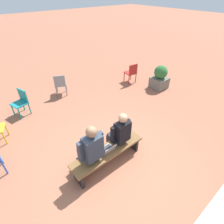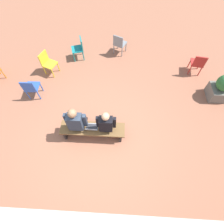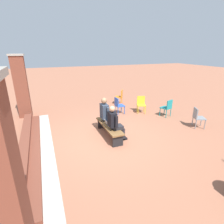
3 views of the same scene
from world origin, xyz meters
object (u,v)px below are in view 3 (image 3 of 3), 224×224
object	(u,v)px
bench	(109,127)
plastic_chair_far_left	(167,107)
person_student	(115,122)
plastic_chair_mid_courtyard	(118,105)
plastic_chair_near_bench_right	(141,103)
person_adult	(107,114)
plastic_chair_foreground	(198,117)
plastic_chair_by_pillar	(120,96)
laptop	(109,124)

from	to	relation	value
bench	plastic_chair_far_left	bearing A→B (deg)	-75.18
person_student	plastic_chair_mid_courtyard	bearing A→B (deg)	-26.57
plastic_chair_mid_courtyard	plastic_chair_near_bench_right	bearing A→B (deg)	-101.65
person_adult	plastic_chair_foreground	distance (m)	3.75
plastic_chair_far_left	plastic_chair_by_pillar	world-z (taller)	same
person_adult	plastic_chair_mid_courtyard	distance (m)	2.15
person_student	plastic_chair_by_pillar	size ratio (longest dim) A/B	1.56
plastic_chair_by_pillar	person_student	bearing A→B (deg)	153.25
bench	plastic_chair_far_left	size ratio (longest dim) A/B	2.14
plastic_chair_by_pillar	plastic_chair_foreground	xyz separation A→B (m)	(-4.30, -1.56, 0.00)
plastic_chair_mid_courtyard	person_adult	bearing A→B (deg)	143.94
person_student	plastic_chair_mid_courtyard	world-z (taller)	person_student
laptop	plastic_chair_foreground	xyz separation A→B (m)	(-0.64, -3.68, -0.02)
person_student	plastic_chair_near_bench_right	distance (m)	3.34
person_student	laptop	bearing A→B (deg)	10.95
plastic_chair_near_bench_right	plastic_chair_mid_courtyard	distance (m)	1.20
plastic_chair_foreground	plastic_chair_mid_courtyard	world-z (taller)	same
bench	plastic_chair_foreground	bearing A→B (deg)	-99.75
plastic_chair_far_left	plastic_chair_foreground	bearing A→B (deg)	-167.81
plastic_chair_far_left	plastic_chair_near_bench_right	size ratio (longest dim) A/B	1.00
bench	plastic_chair_foreground	xyz separation A→B (m)	(-0.63, -3.67, 0.13)
plastic_chair_far_left	plastic_chair_by_pillar	bearing A→B (deg)	23.78
plastic_chair_far_left	plastic_chair_mid_courtyard	bearing A→B (deg)	58.40
bench	plastic_chair_near_bench_right	bearing A→B (deg)	-52.94
person_adult	plastic_chair_foreground	xyz separation A→B (m)	(-1.03, -3.60, -0.26)
plastic_chair_near_bench_right	plastic_chair_mid_courtyard	xyz separation A→B (m)	(0.24, 1.17, 0.00)
bench	plastic_chair_mid_courtyard	distance (m)	2.51
laptop	plastic_chair_near_bench_right	world-z (taller)	plastic_chair_near_bench_right
plastic_chair_by_pillar	plastic_chair_mid_courtyard	bearing A→B (deg)	152.96
laptop	plastic_chair_mid_courtyard	world-z (taller)	plastic_chair_mid_courtyard
plastic_chair_foreground	plastic_chair_near_bench_right	world-z (taller)	same
bench	plastic_chair_mid_courtyard	size ratio (longest dim) A/B	2.14
plastic_chair_near_bench_right	laptop	bearing A→B (deg)	126.81
person_adult	laptop	world-z (taller)	person_adult
plastic_chair_by_pillar	plastic_chair_mid_courtyard	xyz separation A→B (m)	(-1.55, 0.79, 0.00)
plastic_chair_by_pillar	plastic_chair_foreground	distance (m)	4.58
person_adult	plastic_chair_mid_courtyard	size ratio (longest dim) A/B	1.66
laptop	plastic_chair_by_pillar	size ratio (longest dim) A/B	0.38
bench	plastic_chair_near_bench_right	xyz separation A→B (m)	(1.89, -2.50, 0.13)
plastic_chair_by_pillar	laptop	bearing A→B (deg)	149.88
laptop	plastic_chair_mid_courtyard	distance (m)	2.51
bench	person_adult	distance (m)	0.56
laptop	plastic_chair_far_left	bearing A→B (deg)	-75.35
plastic_chair_mid_courtyard	laptop	bearing A→B (deg)	147.75
person_adult	plastic_chair_by_pillar	xyz separation A→B (m)	(3.27, -2.04, -0.26)
plastic_chair_foreground	plastic_chair_near_bench_right	size ratio (longest dim) A/B	1.00
person_student	person_adult	bearing A→B (deg)	-0.36
plastic_chair_mid_courtyard	person_student	bearing A→B (deg)	153.43
plastic_chair_foreground	plastic_chair_by_pillar	bearing A→B (deg)	19.87
plastic_chair_far_left	plastic_chair_by_pillar	size ratio (longest dim) A/B	1.00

